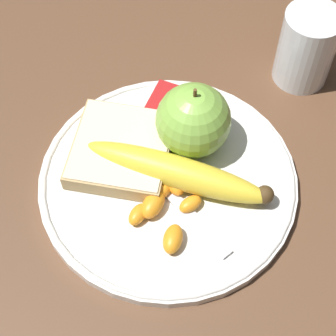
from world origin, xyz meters
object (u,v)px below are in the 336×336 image
object	(u,v)px
banana	(178,170)
fork	(164,188)
juice_glass	(306,49)
bread_slice	(122,150)
apple	(193,121)
jam_packet	(168,105)
plate	(168,180)

from	to	relation	value
banana	fork	size ratio (longest dim) A/B	1.32
juice_glass	bread_slice	bearing A→B (deg)	143.46
apple	jam_packet	bearing A→B (deg)	53.87
plate	jam_packet	bearing A→B (deg)	22.68
banana	fork	world-z (taller)	banana
juice_glass	apple	size ratio (longest dim) A/B	1.05
fork	jam_packet	world-z (taller)	jam_packet
fork	apple	bearing A→B (deg)	-66.13
juice_glass	bread_slice	size ratio (longest dim) A/B	0.74
banana	plate	bearing A→B (deg)	111.35
juice_glass	bread_slice	xyz separation A→B (m)	(-0.20, 0.15, -0.02)
plate	fork	xyz separation A→B (m)	(-0.01, -0.00, 0.01)
plate	banana	bearing A→B (deg)	-68.65
plate	banana	size ratio (longest dim) A/B	1.34
plate	bread_slice	size ratio (longest dim) A/B	2.17
banana	jam_packet	bearing A→B (deg)	29.45
apple	jam_packet	xyz separation A→B (m)	(0.03, 0.04, -0.03)
jam_packet	bread_slice	bearing A→B (deg)	163.50
plate	fork	world-z (taller)	fork
bread_slice	plate	bearing A→B (deg)	-98.25
plate	juice_glass	world-z (taller)	juice_glass
plate	juice_glass	distance (m)	0.23
fork	jam_packet	size ratio (longest dim) A/B	3.27
juice_glass	jam_packet	bearing A→B (deg)	134.61
bread_slice	apple	bearing A→B (deg)	-55.14
bread_slice	jam_packet	distance (m)	0.08
juice_glass	bread_slice	distance (m)	0.24
juice_glass	banana	size ratio (longest dim) A/B	0.46
plate	juice_glass	bearing A→B (deg)	-23.46
juice_glass	banana	xyz separation A→B (m)	(-0.20, 0.08, -0.01)
apple	bread_slice	size ratio (longest dim) A/B	0.70
apple	fork	distance (m)	0.08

